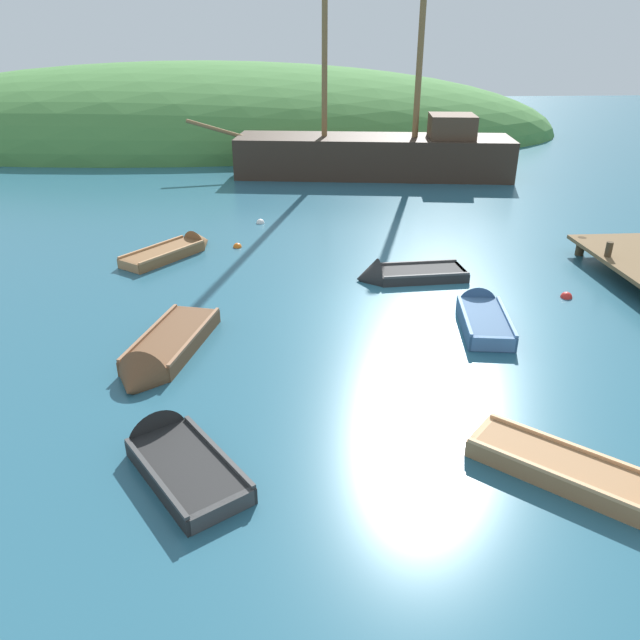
{
  "coord_description": "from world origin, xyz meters",
  "views": [
    {
      "loc": [
        -3.68,
        -14.52,
        6.68
      ],
      "look_at": [
        -2.71,
        -0.68,
        0.13
      ],
      "focal_mm": 34.08,
      "sensor_mm": 36.0,
      "label": 1
    }
  ],
  "objects_px": {
    "sailing_ship": "(375,160)",
    "buoy_white": "(260,223)",
    "buoy_orange": "(237,247)",
    "rowboat_far": "(400,277)",
    "rowboat_portside": "(481,317)",
    "buoy_red": "(566,297)",
    "rowboat_near_dock": "(176,251)",
    "rowboat_outer_right": "(161,356)",
    "rowboat_center": "(596,485)",
    "rowboat_outer_left": "(174,456)"
  },
  "relations": [
    {
      "from": "rowboat_portside",
      "to": "buoy_orange",
      "type": "bearing_deg",
      "value": 53.71
    },
    {
      "from": "rowboat_near_dock",
      "to": "buoy_red",
      "type": "relative_size",
      "value": 10.46
    },
    {
      "from": "buoy_orange",
      "to": "rowboat_center",
      "type": "bearing_deg",
      "value": -63.38
    },
    {
      "from": "rowboat_outer_left",
      "to": "buoy_red",
      "type": "height_order",
      "value": "rowboat_outer_left"
    },
    {
      "from": "rowboat_near_dock",
      "to": "rowboat_outer_right",
      "type": "xyz_separation_m",
      "value": [
        0.73,
        -7.38,
        0.02
      ]
    },
    {
      "from": "sailing_ship",
      "to": "rowboat_outer_left",
      "type": "bearing_deg",
      "value": 80.97
    },
    {
      "from": "sailing_ship",
      "to": "rowboat_portside",
      "type": "bearing_deg",
      "value": 98.08
    },
    {
      "from": "sailing_ship",
      "to": "buoy_white",
      "type": "distance_m",
      "value": 10.18
    },
    {
      "from": "rowboat_portside",
      "to": "buoy_orange",
      "type": "relative_size",
      "value": 10.48
    },
    {
      "from": "rowboat_outer_right",
      "to": "buoy_white",
      "type": "bearing_deg",
      "value": -175.14
    },
    {
      "from": "buoy_orange",
      "to": "rowboat_portside",
      "type": "bearing_deg",
      "value": -44.75
    },
    {
      "from": "sailing_ship",
      "to": "rowboat_outer_right",
      "type": "distance_m",
      "value": 20.75
    },
    {
      "from": "rowboat_outer_left",
      "to": "buoy_orange",
      "type": "relative_size",
      "value": 10.67
    },
    {
      "from": "rowboat_near_dock",
      "to": "buoy_orange",
      "type": "xyz_separation_m",
      "value": [
        2.01,
        0.59,
        -0.1
      ]
    },
    {
      "from": "buoy_red",
      "to": "rowboat_far",
      "type": "bearing_deg",
      "value": 158.46
    },
    {
      "from": "rowboat_center",
      "to": "rowboat_outer_right",
      "type": "height_order",
      "value": "rowboat_outer_right"
    },
    {
      "from": "rowboat_far",
      "to": "rowboat_outer_right",
      "type": "bearing_deg",
      "value": 32.21
    },
    {
      "from": "rowboat_portside",
      "to": "rowboat_far",
      "type": "distance_m",
      "value": 3.46
    },
    {
      "from": "buoy_white",
      "to": "buoy_red",
      "type": "distance_m",
      "value": 11.82
    },
    {
      "from": "rowboat_outer_right",
      "to": "buoy_white",
      "type": "distance_m",
      "value": 11.06
    },
    {
      "from": "rowboat_far",
      "to": "buoy_red",
      "type": "relative_size",
      "value": 10.38
    },
    {
      "from": "rowboat_near_dock",
      "to": "rowboat_outer_right",
      "type": "bearing_deg",
      "value": -136.07
    },
    {
      "from": "rowboat_near_dock",
      "to": "buoy_red",
      "type": "xyz_separation_m",
      "value": [
        11.43,
        -4.51,
        -0.1
      ]
    },
    {
      "from": "rowboat_outer_right",
      "to": "sailing_ship",
      "type": "bearing_deg",
      "value": 173.26
    },
    {
      "from": "rowboat_outer_left",
      "to": "buoy_orange",
      "type": "distance_m",
      "value": 11.62
    },
    {
      "from": "rowboat_far",
      "to": "rowboat_portside",
      "type": "bearing_deg",
      "value": 111.97
    },
    {
      "from": "buoy_white",
      "to": "rowboat_center",
      "type": "bearing_deg",
      "value": -70.12
    },
    {
      "from": "rowboat_center",
      "to": "buoy_orange",
      "type": "height_order",
      "value": "rowboat_center"
    },
    {
      "from": "buoy_white",
      "to": "rowboat_far",
      "type": "bearing_deg",
      "value": -55.55
    },
    {
      "from": "sailing_ship",
      "to": "buoy_red",
      "type": "distance_m",
      "value": 16.63
    },
    {
      "from": "rowboat_center",
      "to": "buoy_orange",
      "type": "relative_size",
      "value": 11.34
    },
    {
      "from": "rowboat_outer_left",
      "to": "buoy_white",
      "type": "xyz_separation_m",
      "value": [
        1.22,
        14.52,
        -0.09
      ]
    },
    {
      "from": "rowboat_near_dock",
      "to": "buoy_orange",
      "type": "distance_m",
      "value": 2.1
    },
    {
      "from": "sailing_ship",
      "to": "rowboat_far",
      "type": "distance_m",
      "value": 14.72
    },
    {
      "from": "rowboat_far",
      "to": "buoy_white",
      "type": "distance_m",
      "value": 7.62
    },
    {
      "from": "buoy_red",
      "to": "buoy_orange",
      "type": "bearing_deg",
      "value": 151.57
    },
    {
      "from": "buoy_red",
      "to": "buoy_white",
      "type": "bearing_deg",
      "value": 137.32
    },
    {
      "from": "rowboat_center",
      "to": "buoy_red",
      "type": "distance_m",
      "value": 8.29
    },
    {
      "from": "sailing_ship",
      "to": "rowboat_near_dock",
      "type": "distance_m",
      "value": 14.61
    },
    {
      "from": "buoy_red",
      "to": "buoy_orange",
      "type": "distance_m",
      "value": 10.72
    },
    {
      "from": "sailing_ship",
      "to": "buoy_white",
      "type": "relative_size",
      "value": 51.53
    },
    {
      "from": "sailing_ship",
      "to": "buoy_red",
      "type": "relative_size",
      "value": 51.3
    },
    {
      "from": "rowboat_near_dock",
      "to": "rowboat_far",
      "type": "bearing_deg",
      "value": -73.25
    },
    {
      "from": "rowboat_center",
      "to": "rowboat_outer_right",
      "type": "distance_m",
      "value": 9.11
    },
    {
      "from": "rowboat_center",
      "to": "rowboat_outer_left",
      "type": "distance_m",
      "value": 7.01
    },
    {
      "from": "rowboat_near_dock",
      "to": "rowboat_far",
      "type": "relative_size",
      "value": 1.01
    },
    {
      "from": "rowboat_portside",
      "to": "buoy_red",
      "type": "distance_m",
      "value": 3.2
    },
    {
      "from": "rowboat_outer_right",
      "to": "buoy_white",
      "type": "xyz_separation_m",
      "value": [
        2.02,
        10.87,
        -0.12
      ]
    },
    {
      "from": "sailing_ship",
      "to": "rowboat_far",
      "type": "bearing_deg",
      "value": 92.23
    },
    {
      "from": "sailing_ship",
      "to": "buoy_orange",
      "type": "relative_size",
      "value": 55.72
    }
  ]
}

